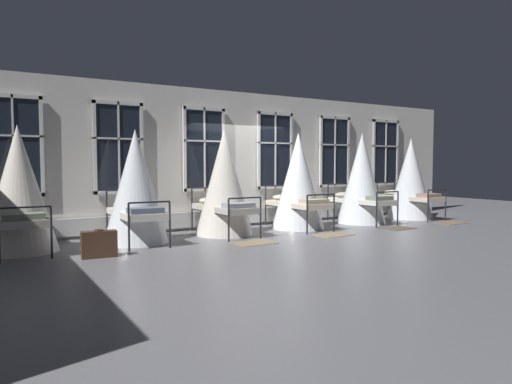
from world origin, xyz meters
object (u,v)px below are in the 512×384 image
Objects in this scene: cot_fifth at (362,179)px; cot_sixth at (410,179)px; cot_first at (19,191)px; suitcase_dark at (99,244)px; cot_third at (224,183)px; cot_second at (136,188)px; cot_fourth at (298,182)px.

cot_fifth reaches higher than cot_sixth.
cot_first reaches higher than suitcase_dark.
cot_third reaches higher than cot_sixth.
cot_second is 1.72m from suitcase_dark.
cot_sixth reaches higher than cot_second.
cot_first is 5.97m from cot_fourth.
cot_sixth is (9.92, -0.00, 0.03)m from cot_first.
cot_first is 1.83m from suitcase_dark.
cot_third is at bearing 90.83° from cot_fourth.
cot_third is 1.01× the size of cot_sixth.
cot_fifth is 4.11× the size of suitcase_dark.
cot_sixth is at bearing 11.85° from suitcase_dark.
cot_fourth is at bearing -91.65° from cot_first.
cot_sixth reaches higher than cot_first.
cot_second is 3.93m from cot_fourth.
cot_second is 0.94× the size of cot_fifth.
cot_first is 1.00× the size of cot_second.
cot_first is at bearing 89.04° from cot_third.
cot_fifth reaches higher than cot_first.
cot_sixth is (5.92, 0.01, -0.01)m from cot_third.
cot_fifth reaches higher than cot_third.
cot_fifth is at bearing -91.80° from cot_first.
cot_third is (1.96, 0.04, 0.04)m from cot_second.
cot_third is 1.01× the size of cot_fourth.
cot_fifth is at bearing -91.48° from cot_third.
cot_fourth is (5.97, -0.03, 0.03)m from cot_first.
suitcase_dark is at bearing -139.54° from cot_first.
cot_sixth is at bearing -88.35° from cot_fourth.
cot_fourth reaches higher than cot_first.
suitcase_dark is at bearing 104.81° from cot_fourth.
cot_fifth reaches higher than suitcase_dark.
cot_second is 7.88m from cot_sixth.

